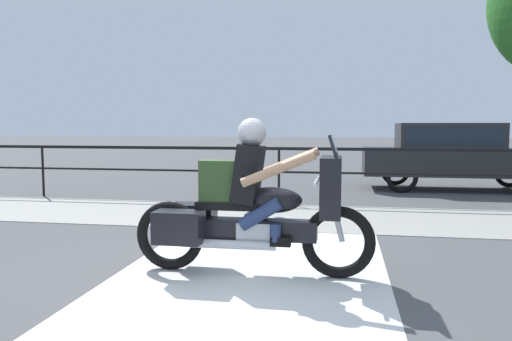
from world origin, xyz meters
TOP-DOWN VIEW (x-y plane):
  - ground_plane at (0.00, 0.00)m, footprint 120.00×120.00m
  - sidewalk_band at (0.00, 3.40)m, footprint 44.00×2.40m
  - crosswalk_band at (0.34, -0.20)m, footprint 2.73×6.00m
  - fence_railing at (0.00, 4.94)m, footprint 36.00×0.05m
  - motorcycle at (0.33, 0.15)m, footprint 2.47×0.76m
  - parked_car at (3.80, 7.52)m, footprint 4.36×1.60m

SIDE VIEW (x-z plane):
  - ground_plane at x=0.00m, z-range 0.00..0.00m
  - crosswalk_band at x=0.34m, z-range 0.00..0.01m
  - sidewalk_band at x=0.00m, z-range 0.00..0.01m
  - motorcycle at x=0.33m, z-range -0.10..1.49m
  - fence_railing at x=0.00m, z-range 0.32..1.40m
  - parked_car at x=3.80m, z-range 0.12..1.69m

